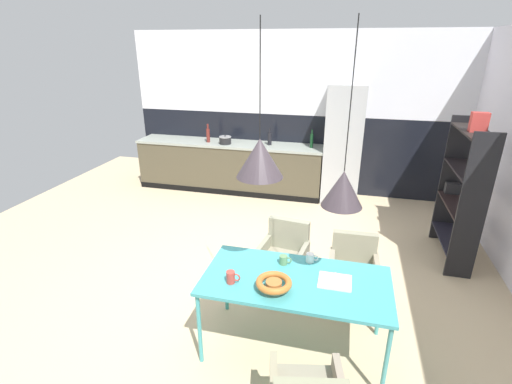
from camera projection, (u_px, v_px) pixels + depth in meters
ground_plane at (245, 294)px, 4.15m from camera, size 8.97×8.97×0.00m
back_wall_splashback_dark at (294, 152)px, 6.94m from camera, size 6.02×0.12×1.41m
back_wall_panel_upper at (297, 73)px, 6.42m from camera, size 6.02×0.12×1.41m
kitchen_counter at (229, 166)px, 6.97m from camera, size 3.45×0.63×0.91m
refrigerator_column at (343, 145)px, 6.31m from camera, size 0.61×0.60×2.00m
dining_table at (296, 284)px, 3.17m from camera, size 1.58×0.80×0.74m
armchair_facing_counter at (285, 248)px, 4.09m from camera, size 0.54×0.53×0.80m
armchair_head_of_table at (353, 262)px, 3.84m from camera, size 0.50×0.48×0.78m
fruit_bowl at (274, 283)px, 3.00m from camera, size 0.29×0.29×0.10m
open_book at (335, 281)px, 3.12m from camera, size 0.27×0.24×0.02m
mug_short_terracotta at (310, 258)px, 3.39m from camera, size 0.11×0.07×0.08m
mug_white_ceramic at (231, 277)px, 3.09m from camera, size 0.12×0.07×0.11m
mug_wide_latte at (284, 260)px, 3.36m from camera, size 0.11×0.07×0.08m
cooking_pot at (225, 140)px, 6.69m from camera, size 0.22×0.22×0.16m
bottle_spice_small at (208, 135)px, 6.78m from camera, size 0.07×0.07×0.33m
bottle_vinegar_dark at (312, 140)px, 6.43m from camera, size 0.06×0.06×0.32m
bottle_oil_tall at (270, 138)px, 6.61m from camera, size 0.07×0.07×0.30m
open_shelf_unit at (463, 189)px, 4.52m from camera, size 0.30×1.01×1.89m
pendant_lamp_over_table_near at (260, 158)px, 2.83m from camera, size 0.36×0.36×1.14m
pendant_lamp_over_table_far at (343, 189)px, 2.77m from camera, size 0.31×0.31×1.32m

